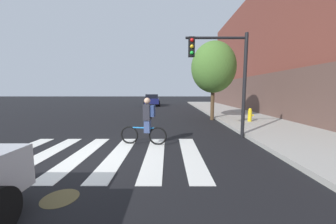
# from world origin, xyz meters

# --- Properties ---
(ground_plane) EXTENTS (120.00, 120.00, 0.00)m
(ground_plane) POSITION_xyz_m (0.00, 0.00, 0.00)
(ground_plane) COLOR black
(crosswalk_stripes) EXTENTS (6.10, 3.71, 0.01)m
(crosswalk_stripes) POSITION_xyz_m (0.23, 0.00, 0.01)
(crosswalk_stripes) COLOR silver
(crosswalk_stripes) RESTS_ON ground
(manhole_cover) EXTENTS (0.64, 0.64, 0.01)m
(manhole_cover) POSITION_xyz_m (0.35, -2.28, 0.00)
(manhole_cover) COLOR #473D1E
(manhole_cover) RESTS_ON ground
(sedan_mid) EXTENTS (2.28, 4.45, 1.50)m
(sedan_mid) POSITION_xyz_m (0.18, 19.00, 0.77)
(sedan_mid) COLOR navy
(sedan_mid) RESTS_ON ground
(cyclist) EXTENTS (1.70, 0.39, 1.69)m
(cyclist) POSITION_xyz_m (1.54, 1.11, 0.84)
(cyclist) COLOR black
(cyclist) RESTS_ON ground
(traffic_light_near) EXTENTS (2.47, 0.28, 4.20)m
(traffic_light_near) POSITION_xyz_m (4.56, 2.14, 2.86)
(traffic_light_near) COLOR black
(traffic_light_near) RESTS_ON ground
(fire_hydrant) EXTENTS (0.33, 0.22, 0.78)m
(fire_hydrant) POSITION_xyz_m (7.09, 5.35, 0.53)
(fire_hydrant) COLOR gold
(fire_hydrant) RESTS_ON sidewalk
(street_tree_near) EXTENTS (2.87, 2.87, 5.10)m
(street_tree_near) POSITION_xyz_m (5.25, 6.90, 3.44)
(street_tree_near) COLOR #4C3823
(street_tree_near) RESTS_ON ground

